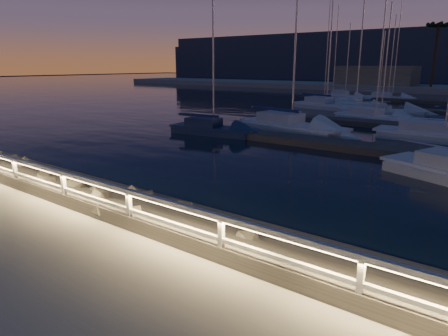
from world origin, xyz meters
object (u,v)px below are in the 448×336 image
at_px(sailboat_a, 211,128).
at_px(sailboat_k, 379,111).
at_px(guard_rail, 184,216).
at_px(sailboat_b, 289,125).
at_px(sailboat_i, 354,106).
at_px(sailboat_n, 387,97).
at_px(sailboat_m, 344,96).
at_px(sailboat_f, 373,116).
at_px(sailboat_e, 325,105).
at_px(sailboat_g, 440,134).

xyz_separation_m(sailboat_a, sailboat_k, (6.15, 18.25, 0.01)).
bearing_deg(guard_rail, sailboat_b, 111.43).
xyz_separation_m(sailboat_i, sailboat_n, (-0.54, 14.29, -0.04)).
xyz_separation_m(sailboat_i, sailboat_m, (-6.25, 13.53, -0.04)).
distance_m(sailboat_b, sailboat_m, 31.66).
bearing_deg(sailboat_f, sailboat_i, 132.31).
height_order(sailboat_b, sailboat_m, sailboat_b).
bearing_deg(sailboat_e, sailboat_k, -5.57).
relative_size(guard_rail, sailboat_a, 4.01).
bearing_deg(sailboat_m, guard_rail, -68.66).
distance_m(sailboat_e, sailboat_g, 19.22).
xyz_separation_m(sailboat_b, sailboat_m, (-7.52, 30.75, -0.07)).
distance_m(guard_rail, sailboat_i, 38.08).
relative_size(sailboat_a, sailboat_b, 0.76).
distance_m(sailboat_a, sailboat_i, 21.72).
height_order(sailboat_f, sailboat_i, sailboat_f).
height_order(guard_rail, sailboat_k, sailboat_k).
relative_size(sailboat_m, sailboat_n, 0.92).
xyz_separation_m(guard_rail, sailboat_k, (-5.42, 33.66, -0.95)).
distance_m(sailboat_g, sailboat_m, 33.07).
relative_size(sailboat_a, sailboat_e, 0.84).
relative_size(sailboat_i, sailboat_k, 0.90).
bearing_deg(sailboat_k, sailboat_f, -99.67).
relative_size(guard_rail, sailboat_i, 3.67).
height_order(sailboat_i, sailboat_m, sailboat_i).
distance_m(sailboat_e, sailboat_f, 10.05).
distance_m(sailboat_f, sailboat_g, 9.18).
height_order(guard_rail, sailboat_a, sailboat_a).
bearing_deg(sailboat_f, sailboat_m, 129.62).
bearing_deg(sailboat_k, sailboat_b, -120.01).
bearing_deg(sailboat_b, sailboat_k, 91.78).
relative_size(sailboat_i, sailboat_m, 1.16).
bearing_deg(sailboat_f, sailboat_g, -33.75).
xyz_separation_m(sailboat_a, sailboat_b, (3.81, 4.36, 0.06)).
distance_m(sailboat_m, sailboat_n, 5.76).
bearing_deg(sailboat_e, sailboat_a, -76.83).
bearing_deg(sailboat_b, sailboat_g, 25.53).
distance_m(sailboat_a, sailboat_b, 5.79).
height_order(sailboat_k, sailboat_n, sailboat_k).
distance_m(sailboat_f, sailboat_n, 22.96).
xyz_separation_m(guard_rail, sailboat_m, (-15.28, 50.52, -0.98)).
bearing_deg(sailboat_b, sailboat_i, 105.55).
relative_size(sailboat_f, sailboat_n, 1.08).
height_order(sailboat_g, sailboat_m, sailboat_g).
xyz_separation_m(sailboat_g, sailboat_k, (-7.18, 11.48, -0.02)).
bearing_deg(sailboat_b, sailboat_f, 81.71).
distance_m(sailboat_f, sailboat_m, 24.17).
bearing_deg(sailboat_e, sailboat_g, -32.53).
distance_m(guard_rail, sailboat_a, 19.29).
bearing_deg(sailboat_k, sailboat_g, -78.43).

